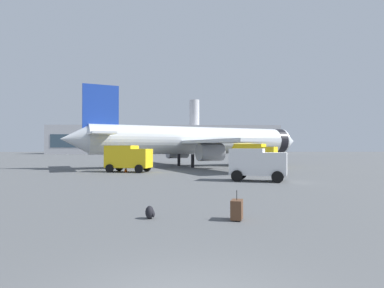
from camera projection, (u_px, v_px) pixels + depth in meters
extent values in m
cylinder|color=silver|center=(198.00, 140.00, 45.63)|extent=(29.12, 15.15, 3.80)
cone|color=silver|center=(288.00, 141.00, 52.39)|extent=(3.61, 4.26, 3.61)
cone|color=silver|center=(74.00, 139.00, 38.71)|extent=(4.28, 4.39, 3.42)
cylinder|color=black|center=(277.00, 141.00, 51.47)|extent=(2.79, 4.12, 3.88)
cube|color=silver|center=(172.00, 143.00, 52.49)|extent=(10.63, 16.61, 0.36)
cube|color=silver|center=(220.00, 141.00, 37.94)|extent=(10.63, 16.61, 0.36)
cylinder|color=gray|center=(177.00, 151.00, 50.20)|extent=(3.80, 3.27, 2.20)
cylinder|color=gray|center=(210.00, 152.00, 40.20)|extent=(3.80, 3.27, 2.20)
cube|color=#193899|center=(101.00, 110.00, 40.05)|extent=(4.19, 2.04, 6.40)
cube|color=silver|center=(93.00, 135.00, 42.71)|extent=(4.73, 6.54, 0.24)
cube|color=silver|center=(101.00, 133.00, 36.90)|extent=(4.73, 6.54, 0.24)
cylinder|color=black|center=(267.00, 159.00, 50.61)|extent=(0.36, 0.36, 1.80)
cylinder|color=black|center=(179.00, 160.00, 46.95)|extent=(0.44, 0.44, 1.80)
cylinder|color=black|center=(193.00, 161.00, 42.59)|extent=(0.44, 0.44, 1.80)
cube|color=yellow|center=(142.00, 158.00, 34.78)|extent=(2.20, 2.56, 2.04)
cube|color=#1E232D|center=(148.00, 154.00, 34.62)|extent=(0.60, 1.93, 0.84)
cube|color=yellow|center=(122.00, 156.00, 35.34)|extent=(3.59, 2.94, 2.40)
cylinder|color=black|center=(147.00, 167.00, 35.86)|extent=(0.93, 0.45, 0.90)
cylinder|color=black|center=(139.00, 169.00, 33.63)|extent=(0.93, 0.45, 0.90)
cylinder|color=black|center=(119.00, 167.00, 36.64)|extent=(0.93, 0.45, 0.90)
cylinder|color=black|center=(110.00, 168.00, 34.40)|extent=(0.93, 0.45, 0.90)
cube|color=yellow|center=(270.00, 155.00, 44.71)|extent=(2.65, 2.92, 2.29)
cube|color=#1E232D|center=(275.00, 151.00, 44.38)|extent=(1.14, 1.91, 0.95)
cube|color=yellow|center=(249.00, 153.00, 46.12)|extent=(4.94, 4.23, 2.70)
cylinder|color=black|center=(272.00, 163.00, 45.83)|extent=(0.89, 0.64, 0.90)
cylinder|color=black|center=(267.00, 164.00, 43.62)|extent=(0.89, 0.64, 0.90)
cylinder|color=black|center=(243.00, 163.00, 47.80)|extent=(0.89, 0.64, 0.90)
cylinder|color=black|center=(238.00, 163.00, 45.59)|extent=(0.89, 0.64, 0.90)
cube|color=white|center=(275.00, 164.00, 25.29)|extent=(2.33, 2.48, 1.78)
cube|color=#1E232D|center=(285.00, 159.00, 25.07)|extent=(0.68, 1.72, 0.74)
cube|color=white|center=(247.00, 162.00, 25.97)|extent=(3.16, 2.77, 2.10)
cylinder|color=black|center=(279.00, 175.00, 26.21)|extent=(0.92, 0.51, 0.90)
cylinder|color=black|center=(277.00, 177.00, 24.21)|extent=(0.92, 0.51, 0.90)
cylinder|color=black|center=(241.00, 174.00, 27.16)|extent=(0.92, 0.51, 0.90)
cylinder|color=black|center=(237.00, 176.00, 25.16)|extent=(0.92, 0.51, 0.90)
cube|color=#F2590C|center=(250.00, 165.00, 49.19)|extent=(0.44, 0.44, 0.04)
cone|color=#F2590C|center=(250.00, 162.00, 49.19)|extent=(0.36, 0.36, 0.76)
cylinder|color=white|center=(250.00, 162.00, 49.19)|extent=(0.23, 0.23, 0.10)
cube|color=#F2590C|center=(142.00, 165.00, 47.78)|extent=(0.44, 0.44, 0.04)
cone|color=#F2590C|center=(142.00, 163.00, 47.78)|extent=(0.36, 0.36, 0.64)
cylinder|color=white|center=(142.00, 163.00, 47.78)|extent=(0.23, 0.23, 0.10)
cube|color=#F2590C|center=(126.00, 172.00, 35.08)|extent=(0.44, 0.44, 0.04)
cone|color=#F2590C|center=(126.00, 169.00, 35.08)|extent=(0.36, 0.36, 0.66)
cylinder|color=white|center=(126.00, 168.00, 35.08)|extent=(0.23, 0.23, 0.10)
cube|color=brown|center=(237.00, 209.00, 11.86)|extent=(0.57, 0.73, 0.70)
cylinder|color=black|center=(237.00, 195.00, 11.87)|extent=(0.02, 0.02, 0.36)
cylinder|color=black|center=(238.00, 218.00, 12.08)|extent=(0.09, 0.05, 0.08)
cylinder|color=black|center=(236.00, 220.00, 11.64)|extent=(0.09, 0.05, 0.08)
ellipsoid|color=black|center=(150.00, 212.00, 12.09)|extent=(0.32, 0.40, 0.48)
ellipsoid|color=black|center=(153.00, 214.00, 12.09)|extent=(0.12, 0.28, 0.24)
cube|color=#B2B2B7|center=(165.00, 140.00, 143.55)|extent=(97.29, 22.66, 12.02)
cube|color=#334756|center=(164.00, 141.00, 132.17)|extent=(92.43, 0.10, 5.41)
cylinder|color=#B2B2B7|center=(194.00, 113.00, 144.09)|extent=(4.40, 4.40, 12.00)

